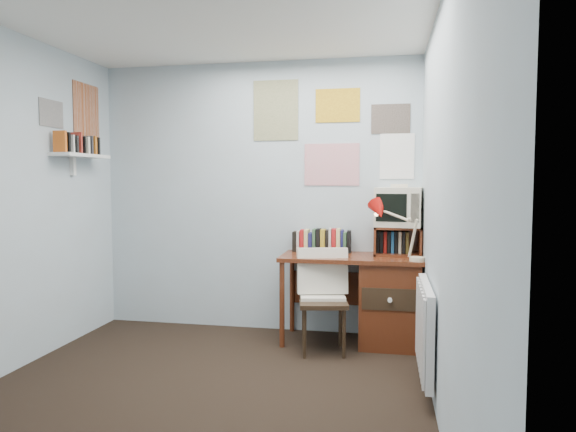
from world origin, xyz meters
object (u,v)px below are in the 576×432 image
at_px(desk_chair, 323,303).
at_px(desk_lamp, 417,234).
at_px(radiator, 425,328).
at_px(wall_shelf, 81,156).
at_px(tv_riser, 397,241).
at_px(crt_tv, 399,205).
at_px(desk, 383,298).

relative_size(desk_chair, desk_lamp, 1.86).
xyz_separation_m(radiator, wall_shelf, (-2.86, 0.55, 1.20)).
height_order(tv_riser, crt_tv, crt_tv).
bearing_deg(wall_shelf, desk_lamp, 3.56).
xyz_separation_m(desk_lamp, wall_shelf, (-2.84, -0.18, 0.64)).
bearing_deg(crt_tv, tv_riser, -110.67).
bearing_deg(crt_tv, radiator, -74.32).
xyz_separation_m(crt_tv, wall_shelf, (-2.70, -0.51, 0.43)).
height_order(desk_chair, radiator, desk_chair).
xyz_separation_m(desk, crt_tv, (0.13, 0.13, 0.79)).
distance_m(desk_chair, wall_shelf, 2.42).
height_order(desk_chair, tv_riser, tv_riser).
bearing_deg(radiator, tv_riser, 99.28).
xyz_separation_m(desk, wall_shelf, (-2.57, -0.38, 1.21)).
distance_m(tv_riser, wall_shelf, 2.83).
bearing_deg(desk_lamp, desk_chair, -162.72).
distance_m(desk_chair, desk_lamp, 0.94).
relative_size(desk_lamp, crt_tv, 1.14).
bearing_deg(tv_riser, desk_chair, -145.02).
relative_size(radiator, wall_shelf, 1.29).
xyz_separation_m(desk_chair, wall_shelf, (-2.10, -0.07, 1.21)).
bearing_deg(crt_tv, desk_chair, -137.11).
bearing_deg(radiator, desk, 107.24).
height_order(desk, tv_riser, tv_riser).
height_order(desk, crt_tv, crt_tv).
height_order(desk, desk_chair, desk_chair).
distance_m(desk, radiator, 0.97).
xyz_separation_m(desk_lamp, crt_tv, (-0.14, 0.33, 0.21)).
bearing_deg(desk, wall_shelf, -171.60).
relative_size(desk_lamp, wall_shelf, 0.71).
xyz_separation_m(crt_tv, radiator, (0.16, -1.06, -0.77)).
bearing_deg(desk_lamp, wall_shelf, -166.95).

